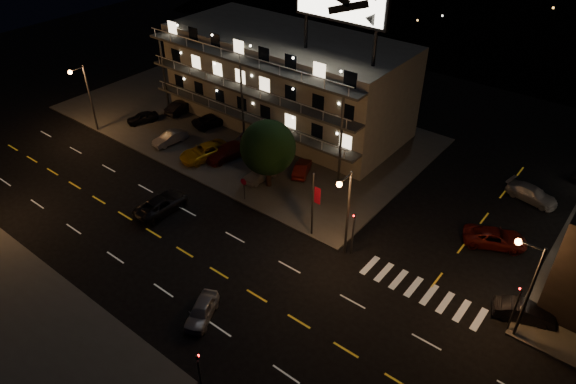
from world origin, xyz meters
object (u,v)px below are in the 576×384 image
Objects in this scene: lot_car_7 at (248,137)px; road_car_west at (161,204)px; road_car_east at (202,311)px; lot_car_2 at (205,152)px; lot_car_4 at (261,173)px; side_car_0 at (525,312)px; tree at (268,149)px.

road_car_west is at bearing 80.26° from lot_car_7.
road_car_east is at bearing 106.39° from lot_car_7.
lot_car_2 is at bearing -68.89° from road_car_west.
lot_car_2 reaches higher than lot_car_4.
lot_car_4 is at bearing 65.54° from side_car_0.
lot_car_7 is at bearing 144.92° from tree.
tree is 9.42m from lot_car_7.
lot_car_2 is 1.02× the size of road_car_west.
tree reaches higher than lot_car_2.
lot_car_7 is 0.92× the size of road_car_west.
tree reaches higher than road_car_east.
lot_car_2 is 9.59m from road_car_west.
tree is 1.80× the size of road_car_east.
lot_car_4 is at bearing 123.93° from lot_car_7.
road_car_west is at bearing -53.88° from lot_car_2.
lot_car_7 is at bearing 149.16° from lot_car_4.
lot_car_2 is at bearing 56.46° from lot_car_7.
road_car_west reaches higher than side_car_0.
side_car_0 reaches higher than road_car_east.
tree is 9.30m from lot_car_2.
tree reaches higher than road_car_west.
road_car_west is (3.51, -8.92, -0.17)m from lot_car_2.
lot_car_4 is 7.50m from lot_car_7.
road_car_east is at bearing -55.51° from lot_car_4.
side_car_0 is at bearing 2.98° from lot_car_4.
road_car_west is at bearing 83.84° from side_car_0.
road_car_west is at bearing -104.64° from lot_car_4.
tree is 25.57m from side_car_0.
lot_car_7 is at bearing 88.96° from lot_car_2.
tree is at bearing 16.26° from lot_car_2.
lot_car_2 reaches higher than road_car_east.
lot_car_7 reaches higher than road_car_east.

